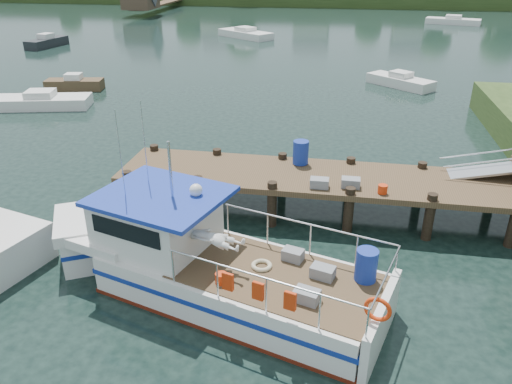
% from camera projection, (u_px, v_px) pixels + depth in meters
% --- Properties ---
extents(ground_plane, '(160.00, 160.00, 0.00)m').
position_uv_depth(ground_plane, '(291.00, 209.00, 17.87)').
color(ground_plane, black).
extents(dock, '(16.60, 3.00, 4.78)m').
position_uv_depth(dock, '(496.00, 163.00, 15.88)').
color(dock, '#4C3824').
rests_on(dock, ground).
extents(lobster_boat, '(10.12, 5.33, 4.92)m').
position_uv_depth(lobster_boat, '(199.00, 260.00, 13.28)').
color(lobster_boat, silver).
rests_on(lobster_boat, ground).
extents(moored_rowboat, '(3.87, 1.95, 1.07)m').
position_uv_depth(moored_rowboat, '(75.00, 84.00, 33.25)').
color(moored_rowboat, '#4C3824').
rests_on(moored_rowboat, ground).
extents(moored_far, '(6.94, 3.89, 1.12)m').
position_uv_depth(moored_far, '(453.00, 21.00, 63.66)').
color(moored_far, silver).
rests_on(moored_far, ground).
extents(moored_a, '(5.85, 3.15, 1.02)m').
position_uv_depth(moored_a, '(42.00, 101.00, 29.40)').
color(moored_a, silver).
rests_on(moored_a, ground).
extents(moored_b, '(4.54, 4.21, 1.02)m').
position_uv_depth(moored_b, '(400.00, 81.00, 34.05)').
color(moored_b, silver).
rests_on(moored_b, ground).
extents(moored_d, '(6.61, 5.74, 1.12)m').
position_uv_depth(moored_d, '(245.00, 34.00, 53.62)').
color(moored_d, silver).
rests_on(moored_d, ground).
extents(moored_e, '(2.28, 4.77, 1.26)m').
position_uv_depth(moored_e, '(47.00, 42.00, 48.33)').
color(moored_e, black).
rests_on(moored_e, ground).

